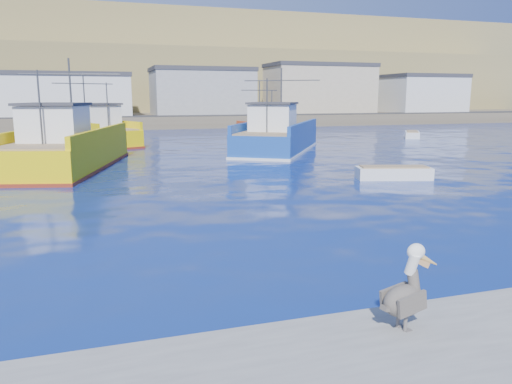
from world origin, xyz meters
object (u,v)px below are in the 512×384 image
(skiff_mid, at_px, (393,174))
(trawler_blue, at_px, (277,137))
(skiff_far, at_px, (412,135))
(trawler_yellow_a, at_px, (66,150))
(boat_orange, at_px, (263,129))
(trawler_yellow_b, at_px, (93,133))
(pelican, at_px, (406,293))

(skiff_mid, bearing_deg, trawler_blue, 94.94)
(skiff_far, bearing_deg, trawler_blue, -156.15)
(trawler_blue, bearing_deg, skiff_far, 23.85)
(trawler_yellow_a, distance_m, boat_orange, 25.67)
(trawler_yellow_b, height_order, skiff_far, trawler_yellow_b)
(skiff_far, bearing_deg, pelican, -125.07)
(boat_orange, distance_m, skiff_mid, 27.22)
(trawler_blue, xyz_separation_m, pelican, (-9.08, -31.12, -0.01))
(skiff_mid, bearing_deg, boat_orange, 86.38)
(boat_orange, bearing_deg, trawler_yellow_b, -172.51)
(pelican, bearing_deg, trawler_blue, 73.73)
(boat_orange, xyz_separation_m, skiff_far, (15.51, -4.15, -0.73))
(boat_orange, bearing_deg, pelican, -105.54)
(trawler_yellow_a, distance_m, trawler_blue, 16.57)
(trawler_yellow_a, xyz_separation_m, boat_orange, (18.72, 17.56, -0.17))
(skiff_mid, bearing_deg, skiff_far, 53.18)
(trawler_yellow_a, relative_size, boat_orange, 1.80)
(pelican, bearing_deg, trawler_yellow_a, 104.38)
(boat_orange, relative_size, skiff_mid, 1.94)
(trawler_yellow_b, distance_m, trawler_blue, 17.37)
(boat_orange, height_order, pelican, boat_orange)
(trawler_yellow_a, xyz_separation_m, trawler_blue, (15.72, 5.23, -0.04))
(trawler_yellow_a, height_order, boat_orange, trawler_yellow_a)
(boat_orange, distance_m, skiff_far, 16.07)
(trawler_yellow_b, relative_size, skiff_far, 3.04)
(trawler_yellow_a, relative_size, skiff_mid, 3.50)
(trawler_yellow_b, bearing_deg, skiff_mid, -58.20)
(skiff_mid, height_order, pelican, pelican)
(trawler_blue, xyz_separation_m, skiff_far, (18.50, 8.18, -0.86))
(trawler_yellow_b, bearing_deg, trawler_blue, -35.44)
(trawler_yellow_a, relative_size, trawler_blue, 1.07)
(boat_orange, bearing_deg, trawler_blue, -103.66)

